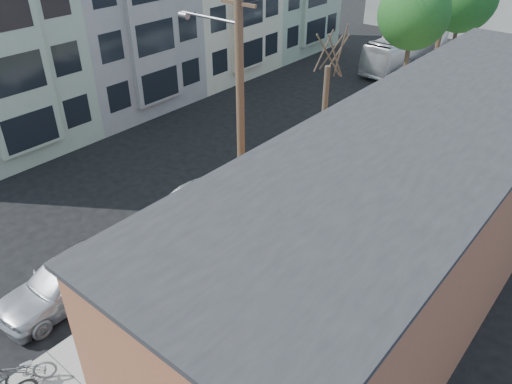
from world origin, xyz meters
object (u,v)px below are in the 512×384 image
Objects in this scene: patron_green at (211,305)px; parked_bike_b at (19,372)px; car_2 at (278,163)px; car_3 at (342,124)px; bus at (406,49)px; patron_grey at (158,377)px; cyclist at (202,278)px; car_4 at (387,97)px; parking_meter_far at (312,162)px; utility_pole_near at (239,105)px; car_0 at (67,279)px; patio_chair_b at (186,376)px; tree_bare at (323,129)px; parking_meter_near at (152,267)px; tree_leafy_mid at (414,14)px; car_1 at (192,213)px.

patron_green reaches higher than parked_bike_b.
car_3 is at bearing 91.51° from car_2.
patron_grey is at bearing -73.18° from bus.
cyclist is 19.50m from car_4.
car_3 reaches higher than parking_meter_far.
utility_pole_near is at bearing -84.28° from car_4.
car_0 is (-4.70, -1.96, -0.33)m from patron_green.
patron_grey is 31.73m from bus.
utility_pole_near reaches higher than patio_chair_b.
tree_bare reaches higher than car_0.
parking_meter_far is at bearing 173.40° from patron_green.
patron_green is 1.36m from cyclist.
parking_meter_near reaches higher than parked_bike_b.
car_0 reaches higher than car_2.
tree_leafy_mid is (0.55, 17.08, 5.37)m from parking_meter_near.
bus is at bearing 104.19° from tree_bare.
car_4 is (-2.00, 10.54, -2.19)m from tree_bare.
utility_pole_near is 6.78m from patron_green.
tree_bare is 1.11× the size of car_1.
car_4 is at bearing 91.51° from car_2.
tree_bare is 2.98m from car_2.
patron_green is 5.50m from car_1.
patio_chair_b is at bearing -71.72° from parking_meter_far.
patio_chair_b is (3.83, -2.10, -0.39)m from parking_meter_near.
tree_bare is at bearing -65.00° from car_3.
utility_pole_near is 4.99m from car_1.
cyclist reaches higher than parking_meter_near.
tree_bare is 1.29× the size of car_4.
parking_meter_far is 11.71m from car_0.
tree_bare is at bearing -72.27° from cyclist.
car_4 is at bearing 94.17° from parking_meter_near.
car_3 is (-1.45, 5.08, -0.23)m from parking_meter_far.
parked_bike_b is at bearing -79.46° from bus.
parking_meter_far is at bearing 111.91° from patio_chair_b.
car_2 reaches higher than parking_meter_far.
utility_pole_near reaches higher than car_3.
car_0 is at bearing -99.01° from parking_meter_far.
tree_bare is at bearing 86.63° from parking_meter_near.
cyclist is at bearing -74.93° from bus.
car_3 is (-0.00, 11.29, -0.07)m from car_1.
car_0 is at bearing -87.27° from car_3.
car_4 is at bearing 125.56° from tree_leafy_mid.
patron_grey is 17.99m from car_3.
patron_grey is 3.80m from cyclist.
cyclist is (1.74, 0.64, 0.04)m from parking_meter_near.
car_4 is 8.64m from bus.
cyclist is at bearing -85.84° from tree_leafy_mid.
car_3 is (-1.71, 19.49, 0.10)m from parked_bike_b.
car_3 is 5.31m from car_4.
car_4 is at bearing -70.66° from cyclist.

